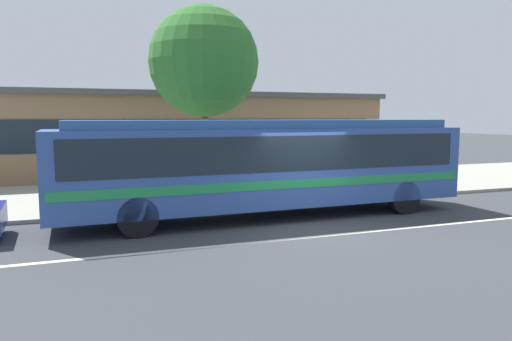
% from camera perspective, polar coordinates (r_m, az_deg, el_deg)
% --- Properties ---
extents(ground_plane, '(120.00, 120.00, 0.00)m').
position_cam_1_polar(ground_plane, '(12.67, 6.91, -6.89)').
color(ground_plane, '#36393E').
extents(sidewalk_slab, '(60.00, 8.00, 0.12)m').
position_cam_1_polar(sidewalk_slab, '(19.17, -2.79, -2.13)').
color(sidewalk_slab, '#9B9B8D').
rests_on(sidewalk_slab, ground_plane).
extents(lane_stripe_center, '(56.00, 0.16, 0.01)m').
position_cam_1_polar(lane_stripe_center, '(11.98, 8.66, -7.68)').
color(lane_stripe_center, silver).
rests_on(lane_stripe_center, ground_plane).
extents(transit_bus, '(11.97, 2.68, 2.82)m').
position_cam_1_polar(transit_bus, '(13.76, 1.32, 1.15)').
color(transit_bus, '#2E4F98').
rests_on(transit_bus, ground_plane).
extents(pedestrian_waiting_near_sign, '(0.48, 0.48, 1.73)m').
position_cam_1_polar(pedestrian_waiting_near_sign, '(16.04, -13.31, -0.09)').
color(pedestrian_waiting_near_sign, '#35333F').
rests_on(pedestrian_waiting_near_sign, sidewalk_slab).
extents(pedestrian_walking_along_curb, '(0.47, 0.47, 1.74)m').
position_cam_1_polar(pedestrian_walking_along_curb, '(16.50, 0.98, 0.26)').
color(pedestrian_walking_along_curb, '#222F4C').
rests_on(pedestrian_walking_along_curb, sidewalk_slab).
extents(bus_stop_sign, '(0.08, 0.44, 2.28)m').
position_cam_1_polar(bus_stop_sign, '(17.21, 12.13, 1.89)').
color(bus_stop_sign, gray).
rests_on(bus_stop_sign, sidewalk_slab).
extents(street_tree_near_stop, '(3.96, 3.96, 6.75)m').
position_cam_1_polar(street_tree_near_stop, '(17.68, -6.25, 12.77)').
color(street_tree_near_stop, brown).
rests_on(street_tree_near_stop, sidewalk_slab).
extents(station_building, '(20.70, 7.23, 4.09)m').
position_cam_1_polar(station_building, '(25.13, -9.75, 4.37)').
color(station_building, '#856547').
rests_on(station_building, ground_plane).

